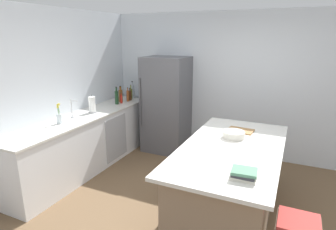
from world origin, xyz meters
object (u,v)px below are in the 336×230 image
Objects in this scene: soda_bottle at (132,91)px; olive_oil_bottle at (131,94)px; hot_sauce_bottle at (121,99)px; cutting_board at (240,130)px; flower_vase at (59,117)px; paper_towel_roll at (92,105)px; vinegar_bottle at (128,96)px; kitchen_island at (230,182)px; syrup_bottle at (130,95)px; cookbook_stack at (244,174)px; mixing_bowl at (234,135)px; whiskey_bottle at (121,95)px; sink_faucet at (72,108)px; wine_bottle at (117,97)px; refrigerator at (166,105)px.

soda_bottle is 0.11m from olive_oil_bottle.
hot_sauce_bottle reaches higher than cutting_board.
flower_vase is 0.99× the size of paper_towel_roll.
kitchen_island is at bearing -32.09° from vinegar_bottle.
syrup_bottle reaches higher than kitchen_island.
soda_bottle is at bearing 137.42° from cookbook_stack.
syrup_bottle is 0.91× the size of mixing_bowl.
kitchen_island is 7.75× the size of vinegar_bottle.
kitchen_island is 6.17× the size of soda_bottle.
flower_vase is 0.70m from paper_towel_roll.
whiskey_bottle is at bearing 142.41° from cookbook_stack.
mixing_bowl is (-0.31, 1.02, 0.00)m from cookbook_stack.
flower_vase is 1.30× the size of cookbook_stack.
kitchen_island is 10.44× the size of hot_sauce_bottle.
soda_bottle reaches higher than syrup_bottle.
olive_oil_bottle is 0.19m from vinegar_bottle.
syrup_bottle is (0.11, 1.76, 0.00)m from flower_vase.
vinegar_bottle is at bearing 159.26° from cutting_board.
olive_oil_bottle is 1.43× the size of hot_sauce_bottle.
sink_faucet is 0.96× the size of paper_towel_roll.
wine_bottle is at bearing 144.64° from cookbook_stack.
refrigerator reaches higher than wine_bottle.
cutting_board is (2.44, 0.08, -0.12)m from paper_towel_roll.
hot_sauce_bottle is at bearing 163.53° from cutting_board.
vinegar_bottle is 0.19m from hot_sauce_bottle.
syrup_bottle is (0.07, -0.20, -0.04)m from soda_bottle.
kitchen_island is 2.34m from refrigerator.
syrup_bottle is at bearing -68.07° from olive_oil_bottle.
wine_bottle reaches higher than whiskey_bottle.
sink_faucet is 1.02× the size of olive_oil_bottle.
vinegar_bottle is 0.14m from whiskey_bottle.
kitchen_island is 7.29× the size of olive_oil_bottle.
syrup_bottle is 0.38m from wine_bottle.
syrup_bottle is 2.67m from mixing_bowl.
paper_towel_roll is 1.16m from olive_oil_bottle.
mixing_bowl is at bearing -5.28° from paper_towel_roll.
whiskey_bottle is 1.30× the size of cookbook_stack.
kitchen_island is 0.59m from mixing_bowl.
paper_towel_roll reaches higher than kitchen_island.
refrigerator is at bearing 14.74° from whiskey_bottle.
paper_towel_roll reaches higher than whiskey_bottle.
paper_towel_roll is 0.79m from hot_sauce_bottle.
cutting_board is at bearing -33.01° from refrigerator.
flower_vase is at bearing -92.18° from wine_bottle.
wine_bottle reaches higher than olive_oil_bottle.
wine_bottle is (0.05, -0.20, 0.01)m from whiskey_bottle.
kitchen_island is 6.57× the size of wine_bottle.
olive_oil_bottle is (0.10, 1.55, -0.04)m from sink_faucet.
whiskey_bottle reaches higher than hot_sauce_bottle.
refrigerator is at bearing 134.64° from kitchen_island.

